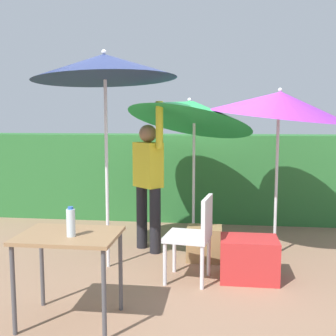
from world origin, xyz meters
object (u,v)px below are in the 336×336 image
at_px(cooler_box, 249,259).
at_px(bottle_water, 71,222).
at_px(crate_cardboard, 204,243).
at_px(folding_table, 69,245).
at_px(umbrella_rainbow, 192,112).
at_px(chair_plastic, 194,233).
at_px(umbrella_yellow, 105,67).
at_px(person_vendor, 148,178).
at_px(umbrella_orange, 279,104).

xyz_separation_m(cooler_box, bottle_water, (-1.48, -1.19, 0.64)).
bearing_deg(crate_cardboard, bottle_water, -119.70).
bearing_deg(folding_table, crate_cardboard, 58.18).
distance_m(umbrella_rainbow, chair_plastic, 1.86).
xyz_separation_m(umbrella_rainbow, umbrella_yellow, (-0.87, -1.08, 0.46)).
bearing_deg(cooler_box, folding_table, -143.62).
xyz_separation_m(person_vendor, bottle_water, (-0.27, -2.02, -0.07)).
bearing_deg(folding_table, bottle_water, -56.76).
distance_m(cooler_box, folding_table, 1.94).
relative_size(umbrella_rainbow, umbrella_orange, 1.05).
bearing_deg(umbrella_yellow, folding_table, -88.13).
xyz_separation_m(umbrella_rainbow, folding_table, (-0.82, -2.37, -1.10)).
height_order(umbrella_orange, crate_cardboard, umbrella_orange).
height_order(umbrella_rainbow, person_vendor, umbrella_rainbow).
height_order(umbrella_rainbow, chair_plastic, umbrella_rainbow).
relative_size(umbrella_yellow, cooler_box, 4.06).
bearing_deg(bottle_water, folding_table, 123.24).
relative_size(umbrella_orange, cooler_box, 3.58).
bearing_deg(crate_cardboard, umbrella_rainbow, 106.48).
height_order(umbrella_orange, bottle_water, umbrella_orange).
relative_size(umbrella_rainbow, umbrella_yellow, 0.92).
height_order(umbrella_yellow, chair_plastic, umbrella_yellow).
bearing_deg(person_vendor, chair_plastic, -55.66).
distance_m(umbrella_rainbow, umbrella_yellow, 1.46).
distance_m(person_vendor, chair_plastic, 1.22).
distance_m(person_vendor, cooler_box, 1.63).
distance_m(umbrella_orange, person_vendor, 1.83).
bearing_deg(umbrella_rainbow, crate_cardboard, -73.52).
bearing_deg(crate_cardboard, umbrella_orange, 20.55).
relative_size(crate_cardboard, bottle_water, 1.71).
bearing_deg(umbrella_orange, bottle_water, -132.00).
height_order(crate_cardboard, bottle_water, bottle_water).
xyz_separation_m(umbrella_rainbow, bottle_water, (-0.78, -2.44, -0.90)).
distance_m(umbrella_rainbow, umbrella_orange, 1.14).
bearing_deg(umbrella_yellow, umbrella_rainbow, 51.35).
bearing_deg(umbrella_rainbow, bottle_water, -107.71).
distance_m(umbrella_orange, folding_table, 2.99).
bearing_deg(umbrella_orange, umbrella_rainbow, 160.30).
relative_size(umbrella_orange, crate_cardboard, 5.18).
bearing_deg(crate_cardboard, cooler_box, -48.07).
distance_m(umbrella_rainbow, bottle_water, 2.71).
relative_size(person_vendor, cooler_box, 3.17).
bearing_deg(chair_plastic, bottle_water, -130.42).
bearing_deg(umbrella_rainbow, folding_table, -109.15).
bearing_deg(bottle_water, chair_plastic, 49.58).
relative_size(umbrella_yellow, folding_table, 3.01).
xyz_separation_m(crate_cardboard, bottle_water, (-0.99, -1.73, 0.66)).
bearing_deg(umbrella_rainbow, chair_plastic, -84.43).
relative_size(umbrella_rainbow, crate_cardboard, 5.44).
xyz_separation_m(umbrella_yellow, crate_cardboard, (1.07, 0.37, -2.02)).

